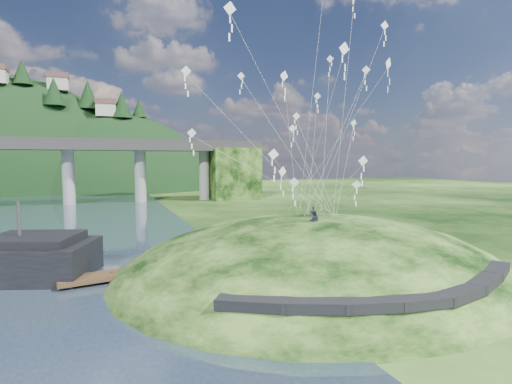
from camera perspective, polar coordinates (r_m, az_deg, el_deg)
name	(u,v)px	position (r m, az deg, el deg)	size (l,w,h in m)	color
ground	(235,291)	(31.27, -3.02, -13.94)	(320.00, 320.00, 0.00)	black
grass_hill	(315,290)	(36.55, 8.36, -13.70)	(36.00, 32.00, 13.00)	black
footpath	(405,292)	(26.01, 20.45, -13.26)	(22.29, 5.84, 0.83)	black
bridge	(17,161)	(99.83, -30.99, 3.77)	(160.00, 11.00, 15.00)	#2D2B2B
wooden_dock	(149,270)	(36.43, -15.05, -10.66)	(14.68, 5.04, 1.04)	#3B2818
kite_flyers	(314,209)	(33.93, 8.28, -2.42)	(2.50, 3.83, 1.76)	#282B36
kite_swarm	(308,92)	(33.95, 7.40, 13.96)	(20.61, 16.17, 20.80)	white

